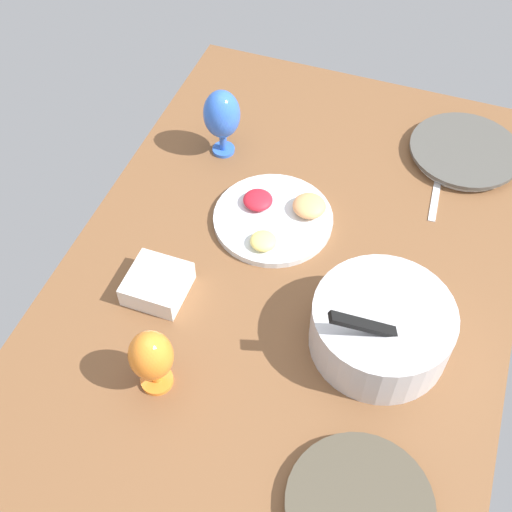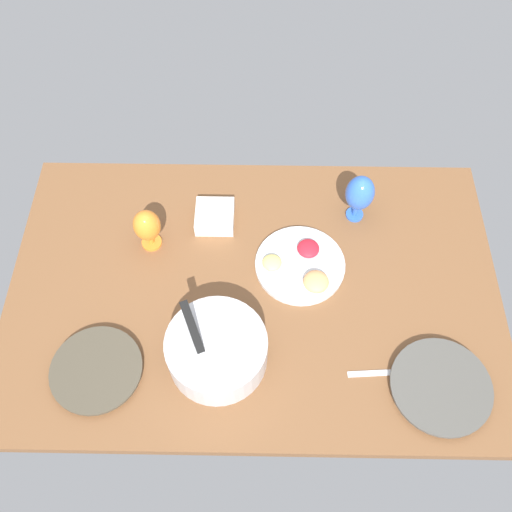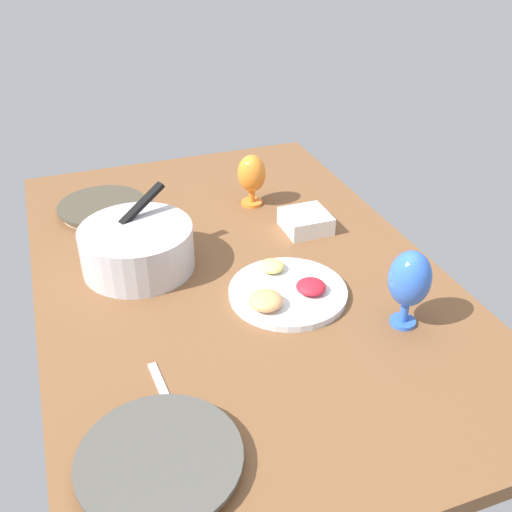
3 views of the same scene
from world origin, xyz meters
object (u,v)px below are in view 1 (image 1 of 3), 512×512
at_px(dinner_plate_left, 465,152).
at_px(mixing_bowl, 381,326).
at_px(fruit_platter, 276,217).
at_px(hurricane_glass_blue, 222,116).
at_px(hurricane_glass_orange, 151,357).
at_px(dinner_plate_right, 359,506).
at_px(square_bowl_white, 157,283).

height_order(dinner_plate_left, mixing_bowl, mixing_bowl).
relative_size(fruit_platter, hurricane_glass_blue, 1.52).
bearing_deg(hurricane_glass_orange, dinner_plate_left, 151.27).
bearing_deg(fruit_platter, dinner_plate_left, 134.41).
xyz_separation_m(dinner_plate_right, fruit_platter, (-0.62, -0.37, 0.00)).
xyz_separation_m(hurricane_glass_orange, hurricane_glass_blue, (-0.70, -0.13, 0.02)).
bearing_deg(mixing_bowl, dinner_plate_right, 7.94).
bearing_deg(dinner_plate_right, dinner_plate_left, 178.03).
bearing_deg(square_bowl_white, fruit_platter, 147.90).
relative_size(mixing_bowl, fruit_platter, 1.00).
bearing_deg(hurricane_glass_orange, hurricane_glass_blue, -169.70).
height_order(fruit_platter, hurricane_glass_blue, hurricane_glass_blue).
bearing_deg(dinner_plate_right, hurricane_glass_blue, -144.09).
xyz_separation_m(mixing_bowl, hurricane_glass_orange, (0.25, -0.41, 0.04)).
xyz_separation_m(fruit_platter, square_bowl_white, (0.29, -0.18, 0.01)).
distance_m(dinner_plate_left, dinner_plate_right, 1.02).
xyz_separation_m(dinner_plate_left, square_bowl_white, (0.69, -0.59, 0.02)).
distance_m(dinner_plate_left, hurricane_glass_blue, 0.66).
bearing_deg(hurricane_glass_blue, dinner_plate_right, 35.91).
bearing_deg(hurricane_glass_orange, square_bowl_white, -155.71).
height_order(dinner_plate_right, square_bowl_white, square_bowl_white).
bearing_deg(hurricane_glass_blue, hurricane_glass_orange, 10.30).
relative_size(dinner_plate_right, hurricane_glass_blue, 1.40).
height_order(fruit_platter, hurricane_glass_orange, hurricane_glass_orange).
relative_size(fruit_platter, hurricane_glass_orange, 1.78).
xyz_separation_m(fruit_platter, hurricane_glass_orange, (0.51, -0.09, 0.09)).
height_order(hurricane_glass_blue, square_bowl_white, hurricane_glass_blue).
height_order(dinner_plate_left, dinner_plate_right, same).
xyz_separation_m(dinner_plate_left, fruit_platter, (0.40, -0.41, 0.00)).
bearing_deg(hurricane_glass_orange, fruit_platter, 169.98).
bearing_deg(square_bowl_white, dinner_plate_left, 139.53).
height_order(dinner_plate_left, fruit_platter, fruit_platter).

